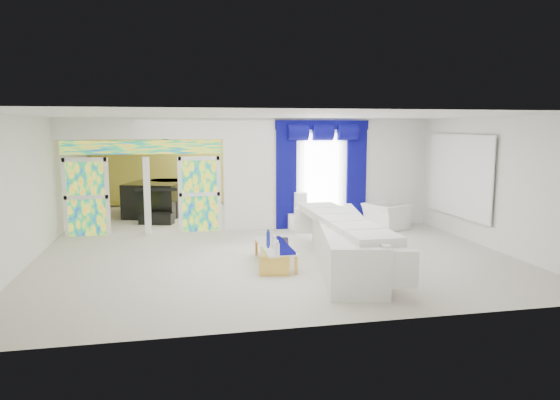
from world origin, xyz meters
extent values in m
plane|color=#B7AF9E|center=(0.00, 0.00, 0.00)|extent=(12.00, 12.00, 0.00)
cube|color=white|center=(2.15, 1.00, 1.50)|extent=(5.70, 0.18, 3.00)
cube|color=white|center=(-2.85, 1.00, 2.73)|extent=(4.30, 0.18, 0.55)
cube|color=#994C3F|center=(-4.28, 1.00, 1.00)|extent=(0.95, 0.04, 2.00)
cube|color=#994C3F|center=(-1.42, 1.00, 1.00)|extent=(0.95, 0.04, 2.00)
cube|color=#994C3F|center=(-2.85, 1.00, 2.25)|extent=(4.00, 0.05, 0.35)
cube|color=white|center=(1.90, 0.90, 1.45)|extent=(1.00, 0.02, 2.30)
cube|color=#07044A|center=(0.90, 0.87, 1.40)|extent=(0.55, 0.10, 2.80)
cube|color=#07044A|center=(2.90, 0.87, 1.40)|extent=(0.55, 0.10, 2.80)
cube|color=#07044A|center=(1.90, 0.87, 2.82)|extent=(2.60, 0.12, 0.25)
cube|color=white|center=(4.94, -1.00, 1.55)|extent=(0.04, 2.70, 1.90)
cube|color=#B09C2A|center=(0.00, 5.90, 1.50)|extent=(9.70, 0.12, 2.90)
cube|color=white|center=(1.23, -2.99, 0.43)|extent=(1.85, 4.62, 0.86)
cube|color=gold|center=(-0.12, -2.69, 0.19)|extent=(0.89, 1.77, 0.38)
cube|color=white|center=(1.57, 0.71, 0.21)|extent=(1.31, 0.55, 0.43)
cylinder|color=white|center=(1.27, 0.71, 0.72)|extent=(0.36, 0.36, 0.58)
imported|color=white|center=(3.59, 0.37, 0.34)|extent=(1.24, 1.32, 0.69)
cube|color=black|center=(-2.60, 3.88, 0.53)|extent=(2.15, 2.47, 1.05)
cube|color=black|center=(-2.60, 2.28, 0.16)|extent=(1.02, 0.65, 0.32)
cube|color=tan|center=(-4.65, 3.40, 0.44)|extent=(0.63, 0.57, 0.88)
sphere|color=gold|center=(-2.30, 3.40, 2.65)|extent=(0.60, 0.60, 0.60)
cylinder|color=silver|center=(-0.08, -2.46, 0.43)|extent=(0.11, 0.11, 0.11)
cylinder|color=navy|center=(-0.14, -2.07, 0.46)|extent=(0.08, 0.08, 0.17)
cylinder|color=silver|center=(-0.14, -3.05, 0.45)|extent=(0.10, 0.10, 0.14)
camera|label=1|loc=(-2.05, -12.56, 2.75)|focal=32.73mm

